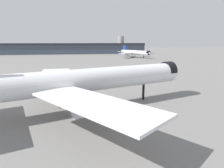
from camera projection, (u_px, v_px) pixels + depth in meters
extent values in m
plane|color=slate|center=(75.00, 108.00, 47.18)|extent=(900.00, 900.00, 0.00)
cylinder|color=white|center=(85.00, 80.00, 44.61)|extent=(50.78, 25.95, 5.34)
cone|color=white|center=(170.00, 72.00, 56.89)|extent=(7.47, 7.14, 5.24)
cylinder|color=black|center=(168.00, 71.00, 56.31)|extent=(4.35, 5.91, 5.40)
cube|color=white|center=(53.00, 75.00, 55.42)|extent=(10.68, 24.55, 0.43)
cylinder|color=#B7BAC1|center=(60.00, 83.00, 53.93)|extent=(7.98, 5.64, 2.94)
cube|color=white|center=(93.00, 103.00, 30.31)|extent=(22.13, 23.51, 0.43)
cylinder|color=#B7BAC1|center=(94.00, 107.00, 33.74)|extent=(7.98, 5.64, 2.94)
cylinder|color=black|center=(143.00, 92.00, 53.50)|extent=(0.64, 0.64, 4.28)
cylinder|color=black|center=(71.00, 99.00, 46.83)|extent=(0.64, 0.64, 4.28)
cylinder|color=black|center=(78.00, 106.00, 42.00)|extent=(0.64, 0.64, 4.28)
cylinder|color=silver|center=(135.00, 52.00, 188.79)|extent=(23.23, 31.26, 3.99)
cone|color=silver|center=(149.00, 53.00, 175.52)|extent=(5.70, 5.83, 3.91)
cone|color=silver|center=(123.00, 52.00, 202.06)|extent=(6.06, 6.42, 3.79)
cylinder|color=black|center=(148.00, 53.00, 176.05)|extent=(4.33, 3.76, 4.03)
cube|color=silver|center=(140.00, 52.00, 197.10)|extent=(16.79, 9.90, 0.32)
cylinder|color=#B7BAC1|center=(139.00, 54.00, 195.57)|extent=(4.60, 5.30, 2.19)
cube|color=silver|center=(125.00, 53.00, 184.80)|extent=(14.11, 15.99, 0.32)
cylinder|color=#B7BAC1|center=(128.00, 55.00, 185.63)|extent=(4.60, 5.30, 2.19)
cube|color=navy|center=(124.00, 49.00, 199.25)|extent=(2.72, 3.71, 6.38)
cube|color=silver|center=(127.00, 51.00, 202.97)|extent=(7.02, 6.20, 0.24)
cube|color=silver|center=(121.00, 51.00, 197.80)|extent=(7.02, 6.20, 0.24)
cylinder|color=black|center=(143.00, 57.00, 181.07)|extent=(0.48, 0.48, 3.19)
cylinder|color=black|center=(135.00, 56.00, 192.19)|extent=(0.48, 0.48, 3.19)
cylinder|color=black|center=(132.00, 56.00, 189.59)|extent=(0.48, 0.48, 3.19)
cube|color=#3D4756|center=(62.00, 49.00, 246.79)|extent=(212.91, 40.12, 12.17)
cube|color=#232628|center=(62.00, 44.00, 245.36)|extent=(213.10, 42.33, 1.20)
cylinder|color=#939399|center=(121.00, 45.00, 258.45)|extent=(7.97, 7.97, 22.54)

